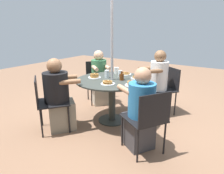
# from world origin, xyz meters

# --- Properties ---
(ground_plane) EXTENTS (12.00, 12.00, 0.00)m
(ground_plane) POSITION_xyz_m (0.00, 0.00, 0.00)
(ground_plane) COLOR #8C664C
(patio_table) EXTENTS (1.20, 1.20, 0.75)m
(patio_table) POSITION_xyz_m (0.00, 0.00, 0.60)
(patio_table) COLOR #383D38
(patio_table) RESTS_ON ground
(umbrella_pole) EXTENTS (0.04, 0.04, 2.23)m
(umbrella_pole) POSITION_xyz_m (0.00, 0.00, 1.11)
(umbrella_pole) COLOR #ADADB2
(umbrella_pole) RESTS_ON ground
(patio_chair_north) EXTENTS (0.66, 0.66, 0.86)m
(patio_chair_north) POSITION_xyz_m (0.82, -0.66, 0.51)
(patio_chair_north) COLOR black
(patio_chair_north) RESTS_ON ground
(diner_north) EXTENTS (0.56, 0.54, 1.13)m
(diner_north) POSITION_xyz_m (0.68, -0.55, 0.52)
(diner_north) COLOR beige
(diner_north) RESTS_ON ground
(patio_chair_east) EXTENTS (0.66, 0.66, 0.86)m
(patio_chair_east) POSITION_xyz_m (0.63, 0.84, 0.51)
(patio_chair_east) COLOR black
(patio_chair_east) RESTS_ON ground
(diner_east) EXTENTS (0.59, 0.61, 1.15)m
(diner_east) POSITION_xyz_m (0.53, 0.70, 0.52)
(diner_east) COLOR gray
(diner_east) RESTS_ON ground
(patio_chair_south) EXTENTS (0.64, 0.64, 0.86)m
(patio_chair_south) POSITION_xyz_m (-0.90, 0.55, 0.51)
(patio_chair_south) COLOR black
(patio_chair_south) RESTS_ON ground
(diner_south) EXTENTS (0.60, 0.55, 1.12)m
(diner_south) POSITION_xyz_m (-0.75, 0.46, 0.51)
(diner_south) COLOR #3D3D42
(diner_south) RESTS_ON ground
(patio_chair_west) EXTENTS (0.66, 0.66, 0.86)m
(patio_chair_west) POSITION_xyz_m (-0.62, -0.85, 0.51)
(patio_chair_west) COLOR black
(patio_chair_west) RESTS_ON ground
(diner_west) EXTENTS (0.53, 0.56, 1.19)m
(diner_west) POSITION_xyz_m (-0.52, -0.71, 0.56)
(diner_west) COLOR slate
(diner_west) RESTS_ON ground
(pancake_plate_a) EXTENTS (0.22, 0.22, 0.05)m
(pancake_plate_a) POSITION_xyz_m (-0.01, -0.43, 0.76)
(pancake_plate_a) COLOR white
(pancake_plate_a) RESTS_ON patio_table
(pancake_plate_b) EXTENTS (0.22, 0.22, 0.08)m
(pancake_plate_b) POSITION_xyz_m (-0.45, 0.14, 0.78)
(pancake_plate_b) COLOR white
(pancake_plate_b) RESTS_ON patio_table
(pancake_plate_c) EXTENTS (0.22, 0.22, 0.06)m
(pancake_plate_c) POSITION_xyz_m (-0.10, 0.28, 0.77)
(pancake_plate_c) COLOR white
(pancake_plate_c) RESTS_ON patio_table
(pancake_plate_d) EXTENTS (0.22, 0.22, 0.08)m
(pancake_plate_d) POSITION_xyz_m (0.31, 0.07, 0.78)
(pancake_plate_d) COLOR white
(pancake_plate_d) RESTS_ON patio_table
(pancake_plate_e) EXTENTS (0.22, 0.22, 0.06)m
(pancake_plate_e) POSITION_xyz_m (-0.32, -0.28, 0.77)
(pancake_plate_e) COLOR white
(pancake_plate_e) RESTS_ON patio_table
(syrup_bottle) EXTENTS (0.09, 0.07, 0.15)m
(syrup_bottle) POSITION_xyz_m (-0.16, -0.05, 0.80)
(syrup_bottle) COLOR #602D0F
(syrup_bottle) RESTS_ON patio_table
(coffee_cup) EXTENTS (0.09, 0.09, 0.11)m
(coffee_cup) POSITION_xyz_m (0.18, -0.42, 0.80)
(coffee_cup) COLOR white
(coffee_cup) RESTS_ON patio_table
(drinking_glass_a) EXTENTS (0.08, 0.08, 0.13)m
(drinking_glass_a) POSITION_xyz_m (0.14, -0.05, 0.81)
(drinking_glass_a) COLOR silver
(drinking_glass_a) RESTS_ON patio_table
(drinking_glass_b) EXTENTS (0.07, 0.07, 0.11)m
(drinking_glass_b) POSITION_xyz_m (-0.01, -0.24, 0.80)
(drinking_glass_b) COLOR silver
(drinking_glass_b) RESTS_ON patio_table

